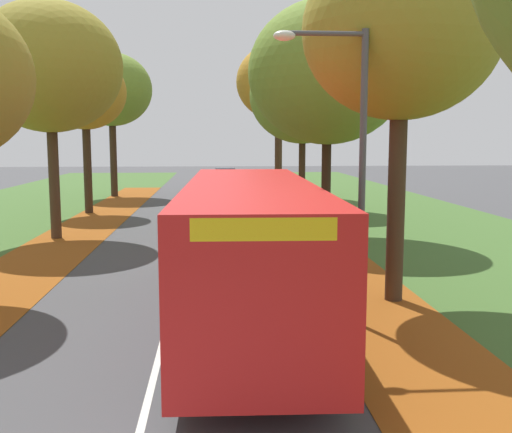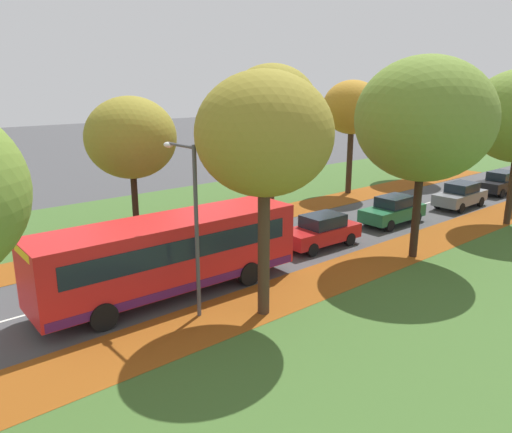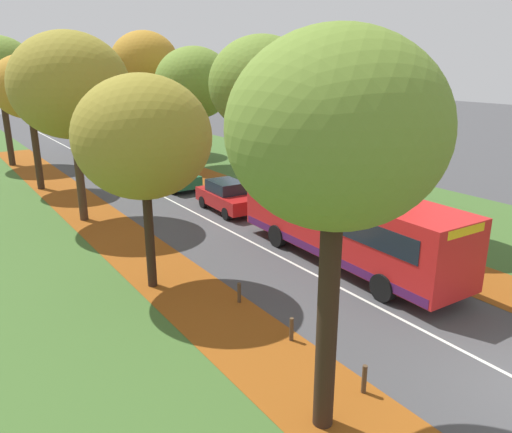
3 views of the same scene
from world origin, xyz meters
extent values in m
cube|color=#8C4714|center=(-4.60, 14.00, 0.01)|extent=(2.80, 60.00, 0.00)
cube|color=#3D6028|center=(9.20, 20.00, 0.00)|extent=(12.00, 90.00, 0.01)
cube|color=#8C4714|center=(4.60, 14.00, 0.01)|extent=(2.80, 60.00, 0.00)
cube|color=silver|center=(0.00, 20.00, 0.00)|extent=(0.12, 80.00, 0.01)
cylinder|color=#422D1E|center=(-5.16, 20.08, 2.25)|extent=(0.40, 0.40, 4.49)
ellipsoid|color=olive|center=(-5.16, 20.08, 6.55)|extent=(5.47, 5.47, 4.93)
cylinder|color=#382619|center=(-5.53, 28.05, 2.31)|extent=(0.42, 0.42, 4.62)
ellipsoid|color=#AD7A23|center=(-5.53, 28.05, 6.20)|extent=(4.19, 4.19, 3.77)
cylinder|color=#382619|center=(-5.70, 37.15, 2.53)|extent=(0.46, 0.46, 5.07)
ellipsoid|color=olive|center=(-5.70, 37.15, 7.06)|extent=(5.32, 5.32, 4.79)
cylinder|color=#422D1E|center=(5.30, 10.31, 2.31)|extent=(0.42, 0.42, 4.62)
ellipsoid|color=olive|center=(5.30, 10.31, 6.32)|extent=(4.54, 4.54, 4.08)
cylinder|color=black|center=(5.36, 19.60, 2.04)|extent=(0.37, 0.37, 4.08)
ellipsoid|color=olive|center=(5.36, 19.60, 6.36)|extent=(6.09, 6.09, 5.48)
cylinder|color=#382619|center=(5.74, 28.62, 2.00)|extent=(0.36, 0.36, 4.01)
ellipsoid|color=olive|center=(5.74, 28.62, 6.13)|extent=(5.67, 5.67, 5.10)
cylinder|color=#422D1E|center=(5.30, 36.53, 2.72)|extent=(0.49, 0.49, 5.45)
ellipsoid|color=#AD7A23|center=(5.30, 36.53, 7.55)|extent=(5.61, 5.61, 5.05)
cylinder|color=#47474C|center=(4.00, 8.45, 3.00)|extent=(0.14, 0.14, 6.00)
cylinder|color=#47474C|center=(3.20, 8.45, 5.90)|extent=(1.60, 0.10, 0.10)
ellipsoid|color=silver|center=(2.40, 8.45, 5.85)|extent=(0.44, 0.28, 0.20)
cube|color=red|center=(1.74, 8.71, 1.73)|extent=(2.78, 10.46, 2.50)
cube|color=#19232D|center=(1.60, 3.57, 2.08)|extent=(2.30, 0.16, 1.30)
cube|color=#19232D|center=(1.74, 8.71, 2.13)|extent=(2.78, 9.22, 0.80)
cube|color=#4C1951|center=(1.74, 8.71, 0.66)|extent=(2.79, 10.26, 0.32)
cube|color=yellow|center=(1.60, 3.55, 2.80)|extent=(1.75, 0.13, 0.28)
cylinder|color=black|center=(2.84, 5.45, 0.48)|extent=(0.33, 0.97, 0.96)
cylinder|color=black|center=(0.46, 5.52, 0.48)|extent=(0.33, 0.97, 0.96)
cylinder|color=black|center=(3.00, 11.53, 0.48)|extent=(0.33, 0.97, 0.96)
cylinder|color=black|center=(0.63, 11.60, 0.48)|extent=(0.33, 0.97, 0.96)
cube|color=#B21919|center=(1.57, 17.31, 0.67)|extent=(1.86, 4.26, 0.70)
cube|color=#19232D|center=(1.58, 17.46, 1.32)|extent=(1.52, 2.07, 0.60)
cylinder|color=black|center=(2.30, 15.98, 0.32)|extent=(0.24, 0.65, 0.64)
cylinder|color=black|center=(0.74, 16.04, 0.32)|extent=(0.24, 0.65, 0.64)
cylinder|color=black|center=(2.40, 18.58, 0.32)|extent=(0.24, 0.65, 0.64)
cylinder|color=black|center=(0.84, 18.64, 0.32)|extent=(0.24, 0.65, 0.64)
cube|color=#1E6038|center=(1.47, 23.49, 0.67)|extent=(1.74, 4.22, 0.70)
cube|color=#19232D|center=(1.47, 23.64, 1.32)|extent=(1.47, 2.03, 0.60)
cylinder|color=black|center=(2.24, 22.18, 0.32)|extent=(0.23, 0.64, 0.64)
cylinder|color=black|center=(0.68, 22.20, 0.32)|extent=(0.23, 0.64, 0.64)
cylinder|color=black|center=(2.27, 24.79, 0.32)|extent=(0.23, 0.64, 0.64)
cylinder|color=black|center=(0.70, 24.80, 0.32)|extent=(0.23, 0.64, 0.64)
cube|color=slate|center=(2.00, 30.17, 0.67)|extent=(1.76, 4.22, 0.70)
cube|color=#19232D|center=(1.99, 30.32, 1.32)|extent=(1.47, 2.04, 0.60)
cylinder|color=black|center=(2.80, 28.88, 0.32)|extent=(0.23, 0.64, 0.64)
cylinder|color=black|center=(1.23, 28.85, 0.32)|extent=(0.23, 0.64, 0.64)
cylinder|color=black|center=(2.76, 31.48, 0.32)|extent=(0.23, 0.64, 0.64)
cylinder|color=black|center=(1.20, 31.46, 0.32)|extent=(0.23, 0.64, 0.64)
cube|color=black|center=(1.76, 36.40, 0.67)|extent=(1.78, 4.23, 0.70)
cube|color=#19232D|center=(1.76, 36.55, 1.32)|extent=(1.49, 2.04, 0.60)
cylinder|color=black|center=(2.52, 35.08, 0.32)|extent=(0.23, 0.64, 0.64)
cylinder|color=black|center=(0.95, 35.11, 0.32)|extent=(0.23, 0.64, 0.64)
cylinder|color=black|center=(2.57, 37.69, 0.32)|extent=(0.23, 0.64, 0.64)
cylinder|color=black|center=(1.00, 37.72, 0.32)|extent=(0.23, 0.64, 0.64)
cube|color=#233D9E|center=(1.82, 42.32, 0.67)|extent=(1.83, 4.25, 0.70)
cube|color=#19232D|center=(1.81, 42.47, 1.32)|extent=(1.51, 2.06, 0.60)
cylinder|color=black|center=(2.64, 41.04, 0.32)|extent=(0.24, 0.65, 0.64)
cylinder|color=black|center=(1.08, 41.00, 0.32)|extent=(0.24, 0.65, 0.64)
cylinder|color=black|center=(2.56, 43.65, 0.32)|extent=(0.24, 0.65, 0.64)
cylinder|color=black|center=(1.00, 43.60, 0.32)|extent=(0.24, 0.65, 0.64)
camera|label=1|loc=(1.02, -3.46, 3.87)|focal=42.00mm
camera|label=2|loc=(17.51, -0.39, 7.97)|focal=35.00mm
camera|label=3|loc=(-11.47, -4.54, 7.63)|focal=35.00mm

